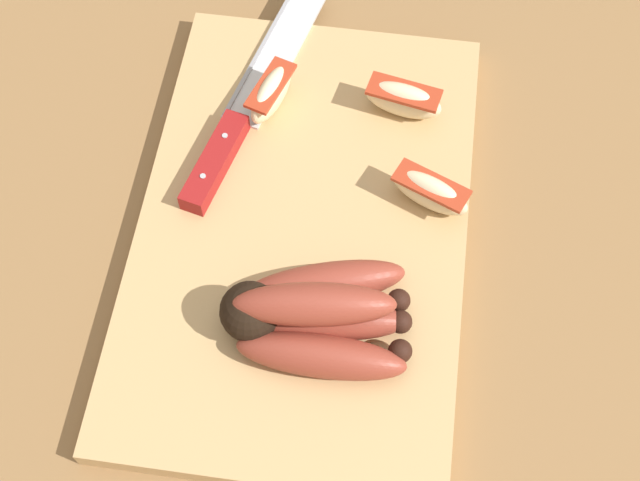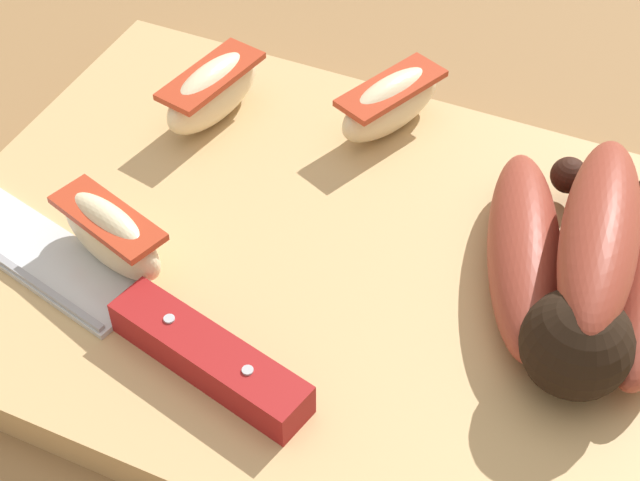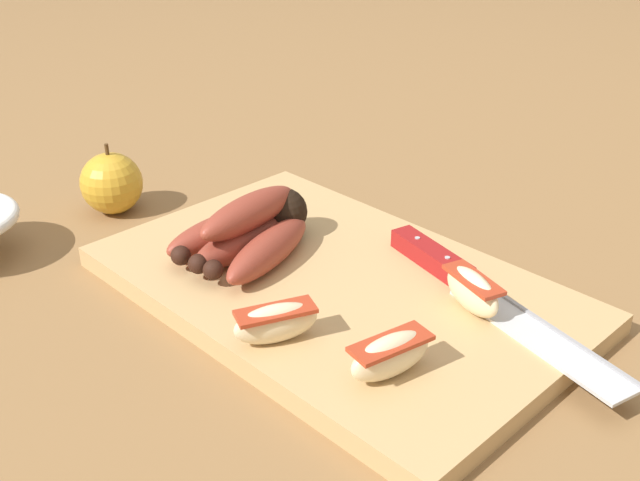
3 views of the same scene
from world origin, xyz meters
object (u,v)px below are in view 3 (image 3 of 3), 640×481
at_px(apple_wedge_near, 390,355).
at_px(apple_wedge_far, 276,322).
at_px(apple_wedge_middle, 472,291).
at_px(whole_apple, 112,183).
at_px(chefs_knife, 465,281).
at_px(banana_bunch, 251,231).

height_order(apple_wedge_near, apple_wedge_far, apple_wedge_near).
bearing_deg(apple_wedge_middle, apple_wedge_far, 60.88).
relative_size(apple_wedge_near, whole_apple, 0.91).
xyz_separation_m(apple_wedge_middle, whole_apple, (0.42, 0.09, -0.00)).
distance_m(chefs_knife, whole_apple, 0.42).
xyz_separation_m(banana_bunch, apple_wedge_middle, (-0.21, -0.07, -0.00)).
height_order(banana_bunch, apple_wedge_near, banana_bunch).
relative_size(apple_wedge_near, apple_wedge_far, 1.01).
bearing_deg(banana_bunch, apple_wedge_far, 147.51).
distance_m(apple_wedge_near, whole_apple, 0.43).
relative_size(banana_bunch, apple_wedge_near, 2.04).
bearing_deg(apple_wedge_near, banana_bunch, -12.76).
bearing_deg(apple_wedge_near, apple_wedge_far, 18.68).
bearing_deg(apple_wedge_middle, banana_bunch, 17.76).
relative_size(banana_bunch, whole_apple, 1.85).
height_order(chefs_knife, apple_wedge_middle, apple_wedge_middle).
bearing_deg(chefs_knife, whole_apple, 16.81).
distance_m(banana_bunch, chefs_knife, 0.21).
height_order(banana_bunch, apple_wedge_middle, banana_bunch).
bearing_deg(chefs_knife, apple_wedge_near, 103.76).
relative_size(chefs_knife, apple_wedge_middle, 4.02).
xyz_separation_m(banana_bunch, apple_wedge_far, (-0.13, 0.08, -0.01)).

